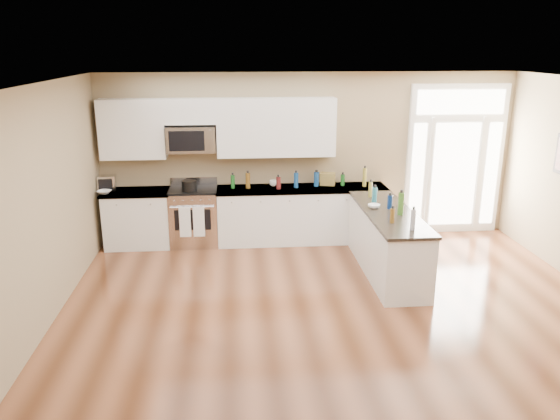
# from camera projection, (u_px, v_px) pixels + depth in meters

# --- Properties ---
(ground) EXTENTS (8.00, 8.00, 0.00)m
(ground) POSITION_uv_depth(u_px,v_px,m) (357.00, 357.00, 5.86)
(ground) COLOR #532C17
(room_shell) EXTENTS (8.00, 8.00, 8.00)m
(room_shell) POSITION_uv_depth(u_px,v_px,m) (364.00, 204.00, 5.36)
(room_shell) COLOR #96825F
(room_shell) RESTS_ON ground
(back_cabinet_left) EXTENTS (1.10, 0.66, 0.94)m
(back_cabinet_left) POSITION_uv_depth(u_px,v_px,m) (139.00, 220.00, 9.02)
(back_cabinet_left) COLOR white
(back_cabinet_left) RESTS_ON ground
(back_cabinet_right) EXTENTS (2.85, 0.66, 0.94)m
(back_cabinet_right) POSITION_uv_depth(u_px,v_px,m) (301.00, 216.00, 9.24)
(back_cabinet_right) COLOR white
(back_cabinet_right) RESTS_ON ground
(peninsula_cabinet) EXTENTS (0.69, 2.32, 0.94)m
(peninsula_cabinet) POSITION_uv_depth(u_px,v_px,m) (387.00, 244.00, 7.94)
(peninsula_cabinet) COLOR white
(peninsula_cabinet) RESTS_ON ground
(upper_cabinet_left) EXTENTS (1.04, 0.33, 0.95)m
(upper_cabinet_left) POSITION_uv_depth(u_px,v_px,m) (132.00, 129.00, 8.73)
(upper_cabinet_left) COLOR white
(upper_cabinet_left) RESTS_ON room_shell
(upper_cabinet_right) EXTENTS (1.94, 0.33, 0.95)m
(upper_cabinet_right) POSITION_uv_depth(u_px,v_px,m) (276.00, 127.00, 8.91)
(upper_cabinet_right) COLOR white
(upper_cabinet_right) RESTS_ON room_shell
(upper_cabinet_short) EXTENTS (0.82, 0.33, 0.40)m
(upper_cabinet_short) POSITION_uv_depth(u_px,v_px,m) (190.00, 111.00, 8.72)
(upper_cabinet_short) COLOR white
(upper_cabinet_short) RESTS_ON room_shell
(microwave) EXTENTS (0.78, 0.41, 0.42)m
(microwave) POSITION_uv_depth(u_px,v_px,m) (191.00, 139.00, 8.81)
(microwave) COLOR silver
(microwave) RESTS_ON room_shell
(entry_door) EXTENTS (1.70, 0.10, 2.60)m
(entry_door) POSITION_uv_depth(u_px,v_px,m) (455.00, 160.00, 9.46)
(entry_door) COLOR white
(entry_door) RESTS_ON ground
(kitchen_range) EXTENTS (0.78, 0.69, 1.08)m
(kitchen_range) POSITION_uv_depth(u_px,v_px,m) (194.00, 216.00, 9.08)
(kitchen_range) COLOR silver
(kitchen_range) RESTS_ON ground
(stockpot) EXTENTS (0.25, 0.25, 0.19)m
(stockpot) POSITION_uv_depth(u_px,v_px,m) (189.00, 185.00, 8.81)
(stockpot) COLOR black
(stockpot) RESTS_ON kitchen_range
(toaster_oven) EXTENTS (0.30, 0.24, 0.24)m
(toaster_oven) POSITION_uv_depth(u_px,v_px,m) (107.00, 183.00, 8.90)
(toaster_oven) COLOR silver
(toaster_oven) RESTS_ON back_cabinet_left
(cardboard_box) EXTENTS (0.29, 0.24, 0.21)m
(cardboard_box) POSITION_uv_depth(u_px,v_px,m) (328.00, 179.00, 9.23)
(cardboard_box) COLOR olive
(cardboard_box) RESTS_ON back_cabinet_right
(bowl_left) EXTENTS (0.27, 0.27, 0.05)m
(bowl_left) POSITION_uv_depth(u_px,v_px,m) (104.00, 192.00, 8.70)
(bowl_left) COLOR white
(bowl_left) RESTS_ON back_cabinet_left
(bowl_peninsula) EXTENTS (0.21, 0.21, 0.06)m
(bowl_peninsula) POSITION_uv_depth(u_px,v_px,m) (374.00, 206.00, 7.93)
(bowl_peninsula) COLOR white
(bowl_peninsula) RESTS_ON peninsula_cabinet
(cup_counter) EXTENTS (0.13, 0.13, 0.10)m
(cup_counter) POSITION_uv_depth(u_px,v_px,m) (273.00, 183.00, 9.17)
(cup_counter) COLOR white
(cup_counter) RESTS_ON back_cabinet_right
(counter_bottles) EXTENTS (2.41, 2.43, 0.32)m
(counter_bottles) POSITION_uv_depth(u_px,v_px,m) (335.00, 189.00, 8.47)
(counter_bottles) COLOR #19591E
(counter_bottles) RESTS_ON back_cabinet_right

